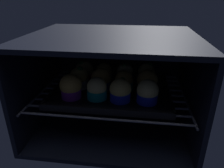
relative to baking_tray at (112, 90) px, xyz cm
name	(u,v)px	position (x,y,z in cm)	size (l,w,h in cm)	color
oven_cavity	(114,80)	(0.00, 4.68, 2.33)	(59.00, 47.00, 37.00)	black
oven_rack	(112,92)	(0.00, 0.44, -1.07)	(54.80, 42.00, 0.80)	#444756
baking_tray	(112,90)	(0.00, 0.00, 0.00)	(42.71, 34.12, 2.20)	black
muffin_row0_col0	(71,87)	(-13.07, -8.88, 4.43)	(7.62, 7.62, 8.52)	#7A238C
muffin_row0_col1	(97,89)	(-4.09, -8.30, 3.91)	(6.97, 6.97, 7.66)	#0C8C84
muffin_row0_col2	(120,91)	(4.02, -8.87, 4.07)	(7.29, 7.29, 7.90)	#1928B7
muffin_row0_col3	(147,92)	(12.98, -8.86, 4.18)	(7.27, 7.27, 8.01)	#1928B7
muffin_row1_col0	(79,78)	(-12.66, -0.08, 4.24)	(6.97, 6.97, 8.52)	silver
muffin_row1_col1	(101,80)	(-4.07, -0.37, 4.20)	(7.47, 7.47, 8.15)	#1928B7
muffin_row1_col2	(124,81)	(4.47, 0.27, 3.65)	(6.97, 6.97, 7.23)	#0C8C84
muffin_row1_col3	(147,82)	(13.04, -0.39, 4.31)	(7.62, 7.62, 8.26)	#1928B7
muffin_row2_col0	(84,71)	(-12.79, 8.29, 4.08)	(7.42, 7.42, 8.25)	red
muffin_row2_col1	(104,73)	(-4.61, 8.65, 3.59)	(6.97, 6.97, 7.18)	silver
muffin_row2_col2	(125,73)	(4.17, 8.54, 3.81)	(6.97, 6.97, 7.66)	#1928B7
muffin_row2_col3	(146,73)	(12.86, 8.88, 4.05)	(6.97, 6.97, 8.16)	#1928B7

